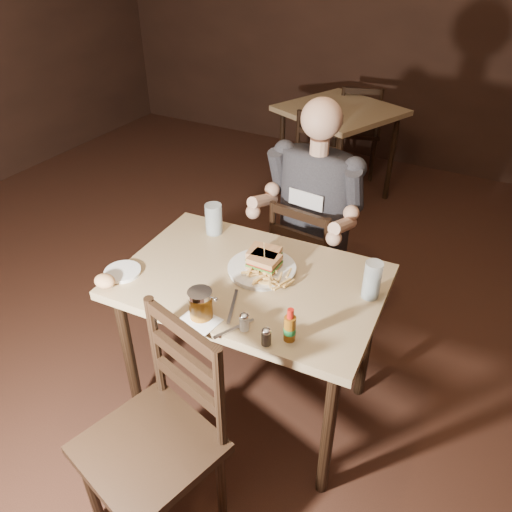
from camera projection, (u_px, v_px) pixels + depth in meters
The scene contains 24 objects.
room_shell at pixel (151, 137), 1.68m from camera, with size 7.00×7.00×7.00m.
main_table at pixel (250, 295), 2.12m from camera, with size 1.12×0.78×0.77m.
bg_table at pixel (339, 119), 3.98m from camera, with size 1.05×1.05×0.77m.
chair_far at pixel (312, 263), 2.78m from camera, with size 0.38×0.42×0.83m, color black, non-canonical shape.
chair_near at pixel (148, 448), 1.75m from camera, with size 0.43×0.47×0.93m, color black, non-canonical shape.
bg_chair_far at pixel (358, 129), 4.52m from camera, with size 0.39×0.43×0.84m, color black, non-canonical shape.
bg_chair_near at pixel (310, 175), 3.72m from camera, with size 0.39×0.42×0.84m, color black, non-canonical shape.
diner at pixel (313, 191), 2.49m from camera, with size 0.52×0.41×0.91m, color #34353A, non-canonical shape.
dinner_plate at pixel (262, 269), 2.11m from camera, with size 0.28×0.28×0.02m, color white.
sandwich_left at pixel (264, 258), 2.07m from camera, with size 0.12×0.10×0.10m, color tan, non-canonical shape.
sandwich_right at pixel (264, 251), 2.11m from camera, with size 0.13×0.11×0.11m, color tan, non-canonical shape.
fries_pile at pixel (269, 276), 2.03m from camera, with size 0.25×0.17×0.04m, color #EEB95B, non-canonical shape.
ketchup_dollop at pixel (263, 270), 2.08m from camera, with size 0.04×0.04×0.01m, color maroon.
glass_left at pixel (214, 219), 2.33m from camera, with size 0.08×0.08×0.15m, color silver.
glass_right at pixel (372, 280), 1.93m from camera, with size 0.07×0.07×0.16m, color silver.
hot_sauce at pixel (290, 325), 1.73m from camera, with size 0.04×0.04×0.14m, color brown, non-canonical shape.
salt_shaker at pixel (244, 322), 1.80m from camera, with size 0.04×0.04×0.07m, color white, non-canonical shape.
pepper_shaker at pixel (266, 337), 1.73m from camera, with size 0.04×0.04×0.07m, color #38332D, non-canonical shape.
syrup_dispenser at pixel (201, 304), 1.84m from camera, with size 0.09×0.09×0.12m, color brown, non-canonical shape.
napkin at pixel (198, 322), 1.84m from camera, with size 0.14×0.13×0.00m, color white.
knife at pixel (233, 306), 1.91m from camera, with size 0.01×0.20×0.00m, color silver.
fork at pixel (234, 329), 1.81m from camera, with size 0.01×0.17×0.01m, color silver.
side_plate at pixel (123, 272), 2.09m from camera, with size 0.15×0.15×0.01m, color white.
bread_roll at pixel (105, 281), 1.99m from camera, with size 0.09×0.07×0.05m, color tan.
Camera 1 is at (1.08, -1.25, 2.01)m, focal length 35.00 mm.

